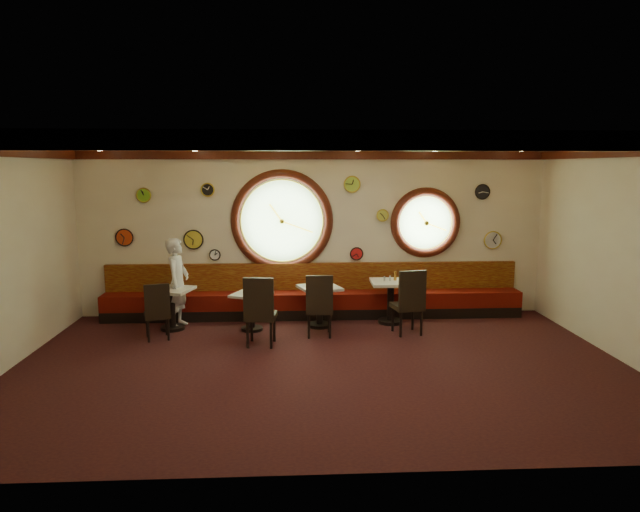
{
  "coord_description": "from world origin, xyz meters",
  "views": [
    {
      "loc": [
        -0.45,
        -8.0,
        2.88
      ],
      "look_at": [
        0.02,
        0.8,
        1.5
      ],
      "focal_mm": 32.0,
      "sensor_mm": 36.0,
      "label": 1
    }
  ],
  "objects_px": {
    "condiment_c_salt": "(318,284)",
    "condiment_b_bottle": "(254,288)",
    "waiter": "(178,283)",
    "condiment_b_pepper": "(250,291)",
    "condiment_d_pepper": "(390,278)",
    "chair_b": "(260,307)",
    "chair_a": "(157,308)",
    "chair_c": "(319,302)",
    "table_b": "(252,307)",
    "table_d": "(391,297)",
    "condiment_c_bottle": "(325,281)",
    "condiment_d_bottle": "(395,276)",
    "condiment_b_salt": "(248,289)",
    "table_a": "(172,304)",
    "condiment_a_bottle": "(176,283)",
    "chair_d": "(410,298)",
    "condiment_c_pepper": "(319,284)",
    "condiment_d_salt": "(384,279)",
    "condiment_a_salt": "(167,286)",
    "condiment_a_pepper": "(174,286)",
    "table_c": "(320,301)"
  },
  "relations": [
    {
      "from": "condiment_d_pepper",
      "to": "table_d",
      "type": "bearing_deg",
      "value": -67.77
    },
    {
      "from": "condiment_b_salt",
      "to": "condiment_d_bottle",
      "type": "bearing_deg",
      "value": 6.54
    },
    {
      "from": "table_a",
      "to": "condiment_d_bottle",
      "type": "height_order",
      "value": "condiment_d_bottle"
    },
    {
      "from": "chair_b",
      "to": "condiment_d_pepper",
      "type": "bearing_deg",
      "value": 35.75
    },
    {
      "from": "condiment_b_salt",
      "to": "condiment_d_salt",
      "type": "xyz_separation_m",
      "value": [
        2.48,
        0.25,
        0.12
      ]
    },
    {
      "from": "chair_b",
      "to": "condiment_b_pepper",
      "type": "distance_m",
      "value": 0.95
    },
    {
      "from": "table_a",
      "to": "table_d",
      "type": "xyz_separation_m",
      "value": [
        3.97,
        0.22,
        0.03
      ]
    },
    {
      "from": "table_d",
      "to": "condiment_d_bottle",
      "type": "bearing_deg",
      "value": 35.44
    },
    {
      "from": "chair_b",
      "to": "table_a",
      "type": "bearing_deg",
      "value": 152.41
    },
    {
      "from": "condiment_d_pepper",
      "to": "condiment_b_bottle",
      "type": "xyz_separation_m",
      "value": [
        -2.49,
        -0.26,
        -0.1
      ]
    },
    {
      "from": "table_c",
      "to": "condiment_a_bottle",
      "type": "distance_m",
      "value": 2.6
    },
    {
      "from": "chair_a",
      "to": "condiment_a_salt",
      "type": "height_order",
      "value": "chair_a"
    },
    {
      "from": "condiment_b_pepper",
      "to": "condiment_a_bottle",
      "type": "xyz_separation_m",
      "value": [
        -1.33,
        0.24,
        0.11
      ]
    },
    {
      "from": "condiment_c_bottle",
      "to": "waiter",
      "type": "height_order",
      "value": "waiter"
    },
    {
      "from": "condiment_b_salt",
      "to": "table_d",
      "type": "bearing_deg",
      "value": 5.38
    },
    {
      "from": "table_a",
      "to": "condiment_a_bottle",
      "type": "xyz_separation_m",
      "value": [
        0.07,
        0.07,
        0.35
      ]
    },
    {
      "from": "condiment_c_salt",
      "to": "condiment_b_bottle",
      "type": "height_order",
      "value": "condiment_c_salt"
    },
    {
      "from": "chair_a",
      "to": "condiment_a_pepper",
      "type": "xyz_separation_m",
      "value": [
        0.16,
        0.61,
        0.24
      ]
    },
    {
      "from": "condiment_b_pepper",
      "to": "condiment_d_pepper",
      "type": "distance_m",
      "value": 2.59
    },
    {
      "from": "table_d",
      "to": "condiment_d_salt",
      "type": "relative_size",
      "value": 8.86
    },
    {
      "from": "table_d",
      "to": "condiment_c_bottle",
      "type": "bearing_deg",
      "value": -174.16
    },
    {
      "from": "condiment_a_pepper",
      "to": "condiment_d_bottle",
      "type": "height_order",
      "value": "condiment_d_bottle"
    },
    {
      "from": "chair_b",
      "to": "waiter",
      "type": "xyz_separation_m",
      "value": [
        -1.54,
        1.27,
        0.15
      ]
    },
    {
      "from": "condiment_c_pepper",
      "to": "condiment_b_bottle",
      "type": "relative_size",
      "value": 0.69
    },
    {
      "from": "chair_c",
      "to": "condiment_a_bottle",
      "type": "relative_size",
      "value": 4.27
    },
    {
      "from": "condiment_b_bottle",
      "to": "waiter",
      "type": "relative_size",
      "value": 0.09
    },
    {
      "from": "table_c",
      "to": "condiment_c_salt",
      "type": "height_order",
      "value": "condiment_c_salt"
    },
    {
      "from": "table_c",
      "to": "chair_d",
      "type": "xyz_separation_m",
      "value": [
        1.52,
        -0.61,
        0.19
      ]
    },
    {
      "from": "condiment_d_pepper",
      "to": "condiment_d_bottle",
      "type": "xyz_separation_m",
      "value": [
        0.1,
        0.03,
        0.04
      ]
    },
    {
      "from": "chair_a",
      "to": "table_c",
      "type": "bearing_deg",
      "value": -3.43
    },
    {
      "from": "chair_a",
      "to": "condiment_b_salt",
      "type": "height_order",
      "value": "chair_a"
    },
    {
      "from": "table_c",
      "to": "condiment_b_salt",
      "type": "distance_m",
      "value": 1.3
    },
    {
      "from": "condiment_a_salt",
      "to": "condiment_b_salt",
      "type": "height_order",
      "value": "condiment_a_salt"
    },
    {
      "from": "chair_b",
      "to": "table_d",
      "type": "bearing_deg",
      "value": 35.05
    },
    {
      "from": "table_d",
      "to": "condiment_a_bottle",
      "type": "relative_size",
      "value": 5.05
    },
    {
      "from": "condiment_c_pepper",
      "to": "waiter",
      "type": "relative_size",
      "value": 0.07
    },
    {
      "from": "chair_a",
      "to": "chair_c",
      "type": "height_order",
      "value": "chair_c"
    },
    {
      "from": "table_a",
      "to": "condiment_d_salt",
      "type": "distance_m",
      "value": 3.87
    },
    {
      "from": "table_b",
      "to": "table_d",
      "type": "relative_size",
      "value": 1.0
    },
    {
      "from": "table_d",
      "to": "condiment_a_salt",
      "type": "distance_m",
      "value": 4.07
    },
    {
      "from": "chair_b",
      "to": "condiment_c_bottle",
      "type": "relative_size",
      "value": 4.3
    },
    {
      "from": "chair_a",
      "to": "condiment_c_salt",
      "type": "relative_size",
      "value": 6.13
    },
    {
      "from": "table_a",
      "to": "table_d",
      "type": "height_order",
      "value": "table_d"
    },
    {
      "from": "condiment_a_salt",
      "to": "condiment_b_bottle",
      "type": "xyz_separation_m",
      "value": [
        1.55,
        -0.03,
        -0.04
      ]
    },
    {
      "from": "condiment_d_pepper",
      "to": "chair_d",
      "type": "bearing_deg",
      "value": -76.05
    },
    {
      "from": "waiter",
      "to": "chair_c",
      "type": "bearing_deg",
      "value": -98.47
    },
    {
      "from": "condiment_b_salt",
      "to": "condiment_d_salt",
      "type": "relative_size",
      "value": 1.15
    },
    {
      "from": "condiment_b_bottle",
      "to": "condiment_c_salt",
      "type": "bearing_deg",
      "value": 3.46
    },
    {
      "from": "condiment_c_pepper",
      "to": "waiter",
      "type": "xyz_separation_m",
      "value": [
        -2.55,
        0.21,
        0.01
      ]
    },
    {
      "from": "table_a",
      "to": "waiter",
      "type": "relative_size",
      "value": 0.51
    }
  ]
}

